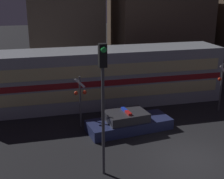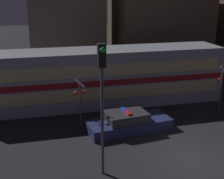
{
  "view_description": "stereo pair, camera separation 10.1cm",
  "coord_description": "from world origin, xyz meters",
  "px_view_note": "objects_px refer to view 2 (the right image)",
  "views": [
    {
      "loc": [
        -6.68,
        -11.36,
        7.47
      ],
      "look_at": [
        -2.29,
        6.04,
        1.68
      ],
      "focal_mm": 50.0,
      "sensor_mm": 36.0,
      "label": 1
    },
    {
      "loc": [
        -6.59,
        -11.38,
        7.47
      ],
      "look_at": [
        -2.29,
        6.04,
        1.68
      ],
      "focal_mm": 50.0,
      "sensor_mm": 36.0,
      "label": 2
    }
  ],
  "objects_px": {
    "train": "(98,77)",
    "crossing_signal_near": "(222,84)",
    "traffic_light_corner": "(102,86)",
    "police_car": "(128,122)"
  },
  "relations": [
    {
      "from": "train",
      "to": "crossing_signal_near",
      "type": "relative_size",
      "value": 5.42
    },
    {
      "from": "crossing_signal_near",
      "to": "traffic_light_corner",
      "type": "xyz_separation_m",
      "value": [
        -8.74,
        -5.13,
        2.07
      ]
    },
    {
      "from": "traffic_light_corner",
      "to": "police_car",
      "type": "bearing_deg",
      "value": 59.66
    },
    {
      "from": "train",
      "to": "crossing_signal_near",
      "type": "distance_m",
      "value": 7.94
    },
    {
      "from": "police_car",
      "to": "crossing_signal_near",
      "type": "xyz_separation_m",
      "value": [
        6.45,
        1.22,
        1.4
      ]
    },
    {
      "from": "crossing_signal_near",
      "to": "traffic_light_corner",
      "type": "bearing_deg",
      "value": -149.62
    },
    {
      "from": "crossing_signal_near",
      "to": "traffic_light_corner",
      "type": "distance_m",
      "value": 10.34
    },
    {
      "from": "traffic_light_corner",
      "to": "train",
      "type": "bearing_deg",
      "value": 79.89
    },
    {
      "from": "train",
      "to": "crossing_signal_near",
      "type": "xyz_separation_m",
      "value": [
        7.25,
        -3.25,
        -0.04
      ]
    },
    {
      "from": "police_car",
      "to": "crossing_signal_near",
      "type": "distance_m",
      "value": 6.72
    }
  ]
}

